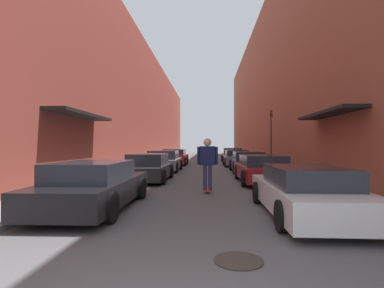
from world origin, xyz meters
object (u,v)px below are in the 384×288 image
(skateboarder, at_px, (207,159))
(parked_car_right_1, at_px, (262,169))
(parked_car_right_3, at_px, (236,158))
(traffic_light, at_px, (271,133))
(parked_car_right_2, at_px, (248,162))
(manhole_cover, at_px, (238,261))
(parked_car_right_4, at_px, (232,155))
(parked_car_right_0, at_px, (304,192))
(parked_car_left_3, at_px, (175,157))
(parked_car_left_1, at_px, (149,168))
(parked_car_left_2, at_px, (164,161))
(parked_car_left_0, at_px, (95,186))

(skateboarder, bearing_deg, parked_car_right_1, 49.01)
(parked_car_right_3, distance_m, traffic_light, 4.10)
(parked_car_right_2, distance_m, manhole_cover, 14.32)
(parked_car_right_4, height_order, manhole_cover, parked_car_right_4)
(parked_car_right_0, xyz_separation_m, parked_car_right_4, (0.12, 22.26, 0.11))
(parked_car_left_3, bearing_deg, parked_car_right_2, -51.56)
(parked_car_right_0, height_order, parked_car_right_2, parked_car_right_2)
(traffic_light, bearing_deg, parked_car_left_1, -134.26)
(parked_car_left_3, bearing_deg, traffic_light, -29.20)
(parked_car_left_1, xyz_separation_m, parked_car_right_2, (5.15, 4.72, 0.02))
(parked_car_left_2, relative_size, parked_car_right_2, 1.02)
(traffic_light, bearing_deg, manhole_cover, -103.24)
(parked_car_left_0, xyz_separation_m, parked_car_left_1, (0.17, 6.15, 0.00))
(parked_car_right_2, xyz_separation_m, skateboarder, (-2.44, -7.94, 0.55))
(skateboarder, bearing_deg, parked_car_left_1, 130.06)
(skateboarder, bearing_deg, parked_car_left_3, 100.82)
(parked_car_left_3, height_order, parked_car_right_2, parked_car_left_3)
(parked_car_left_2, relative_size, manhole_cover, 6.41)
(parked_car_right_3, relative_size, traffic_light, 1.13)
(parked_car_left_1, bearing_deg, parked_car_right_1, -5.69)
(parked_car_left_1, distance_m, parked_car_left_2, 5.35)
(parked_car_right_3, bearing_deg, traffic_light, -54.43)
(parked_car_left_0, bearing_deg, parked_car_right_1, 47.09)
(parked_car_right_3, xyz_separation_m, skateboarder, (-2.27, -13.47, 0.53))
(parked_car_left_0, bearing_deg, parked_car_right_0, -5.28)
(parked_car_left_0, distance_m, parked_car_right_4, 22.41)
(parked_car_right_4, bearing_deg, parked_car_left_0, -103.57)
(parked_car_left_3, relative_size, skateboarder, 2.39)
(parked_car_left_0, distance_m, parked_car_right_3, 17.19)
(parked_car_left_2, distance_m, parked_car_left_3, 5.93)
(parked_car_left_2, relative_size, skateboarder, 2.39)
(parked_car_left_2, bearing_deg, parked_car_right_4, 63.28)
(parked_car_left_2, distance_m, parked_car_right_4, 11.51)
(parked_car_right_4, xyz_separation_m, skateboarder, (-2.37, -18.86, 0.49))
(parked_car_left_3, height_order, parked_car_right_1, parked_car_left_3)
(parked_car_left_1, bearing_deg, parked_car_right_2, 42.47)
(skateboarder, bearing_deg, parked_car_right_4, 82.82)
(parked_car_right_4, relative_size, skateboarder, 2.21)
(skateboarder, xyz_separation_m, traffic_light, (4.39, 10.51, 1.36))
(manhole_cover, bearing_deg, parked_car_left_2, 102.38)
(parked_car_left_0, relative_size, manhole_cover, 6.70)
(parked_car_left_3, relative_size, manhole_cover, 6.44)
(parked_car_right_1, bearing_deg, parked_car_left_3, 113.55)
(parked_car_right_0, height_order, skateboarder, skateboarder)
(parked_car_right_1, distance_m, manhole_cover, 9.17)
(parked_car_left_0, relative_size, parked_car_right_1, 1.04)
(parked_car_left_0, xyz_separation_m, manhole_cover, (3.33, -3.30, -0.59))
(parked_car_left_0, height_order, parked_car_right_0, parked_car_left_0)
(parked_car_left_3, xyz_separation_m, skateboarder, (2.77, -14.51, 0.52))
(parked_car_right_2, relative_size, traffic_light, 1.12)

